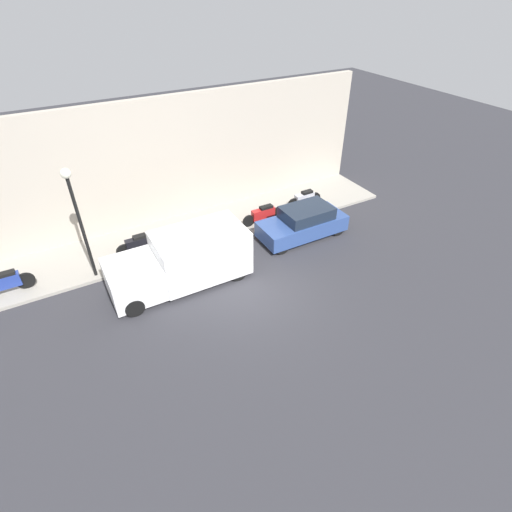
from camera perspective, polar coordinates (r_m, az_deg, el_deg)
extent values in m
plane|color=#2D2D33|center=(14.94, -0.05, -4.92)|extent=(60.00, 60.00, 0.00)
cube|color=gray|center=(18.51, -7.46, 3.98)|extent=(3.06, 18.16, 0.13)
cube|color=#B2A899|center=(18.69, -10.20, 13.50)|extent=(0.30, 18.16, 5.61)
cube|color=#2D4784|center=(17.76, 6.59, 4.30)|extent=(1.65, 3.90, 0.69)
cube|color=#192333|center=(17.55, 7.25, 6.14)|extent=(1.45, 2.15, 0.52)
cylinder|color=black|center=(16.67, 3.74, 1.34)|extent=(0.20, 0.66, 0.66)
cylinder|color=black|center=(17.66, 1.31, 3.61)|extent=(0.20, 0.66, 0.66)
cylinder|color=black|center=(18.21, 11.63, 3.88)|extent=(0.20, 0.66, 0.66)
cylinder|color=black|center=(19.12, 9.00, 5.87)|extent=(0.20, 0.66, 0.66)
cube|color=white|center=(15.15, -7.88, 0.48)|extent=(2.08, 3.36, 1.77)
cube|color=white|center=(14.81, -17.04, -3.20)|extent=(1.98, 1.81, 1.24)
cube|color=#192333|center=(14.58, -18.28, -2.45)|extent=(1.77, 0.99, 0.50)
cylinder|color=black|center=(14.38, -16.97, -7.04)|extent=(0.22, 0.68, 0.68)
cylinder|color=black|center=(15.79, -18.69, -3.01)|extent=(0.22, 0.68, 0.68)
cylinder|color=black|center=(15.25, -2.56, -2.33)|extent=(0.22, 0.68, 0.68)
cylinder|color=black|center=(16.58, -5.42, 1.08)|extent=(0.22, 0.68, 0.68)
cube|color=#B21E1E|center=(18.46, 1.03, 6.11)|extent=(0.30, 1.12, 0.45)
cube|color=black|center=(18.39, 1.46, 7.00)|extent=(0.27, 0.61, 0.12)
cylinder|color=black|center=(18.23, -1.06, 5.03)|extent=(0.10, 0.56, 0.56)
cylinder|color=black|center=(18.90, 3.05, 6.19)|extent=(0.10, 0.56, 0.56)
cube|color=navy|center=(16.90, -32.18, -3.10)|extent=(0.30, 0.98, 0.49)
cube|color=black|center=(16.72, -32.08, -2.15)|extent=(0.27, 0.53, 0.12)
cylinder|color=black|center=(16.93, -30.04, -3.06)|extent=(0.10, 0.65, 0.65)
cube|color=#B7B7BF|center=(19.85, 6.92, 8.22)|extent=(0.30, 1.01, 0.46)
cube|color=black|center=(19.79, 7.32, 9.05)|extent=(0.27, 0.55, 0.12)
cylinder|color=black|center=(19.61, 5.33, 7.35)|extent=(0.10, 0.62, 0.62)
cylinder|color=black|center=(20.29, 8.39, 8.15)|extent=(0.10, 0.62, 0.62)
cube|color=black|center=(16.98, -16.58, 1.71)|extent=(0.30, 0.94, 0.48)
cube|color=black|center=(16.84, -16.34, 2.67)|extent=(0.27, 0.51, 0.12)
cylinder|color=black|center=(17.01, -18.30, 0.63)|extent=(0.10, 0.63, 0.63)
cylinder|color=black|center=(17.17, -14.66, 1.72)|extent=(0.10, 0.63, 0.63)
cylinder|color=black|center=(15.55, -23.53, 3.47)|extent=(0.12, 0.12, 4.11)
sphere|color=silver|center=(14.62, -25.55, 10.60)|extent=(0.36, 0.36, 0.36)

